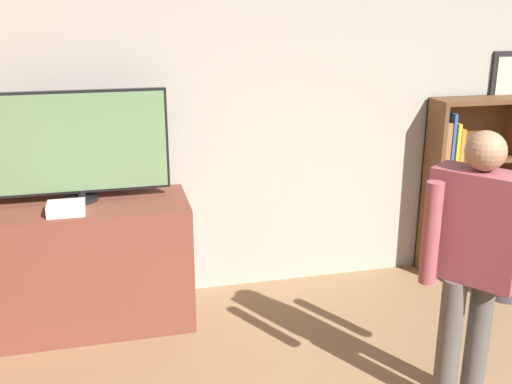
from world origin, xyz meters
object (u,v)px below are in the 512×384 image
television (77,145)px  waste_bin (507,274)px  person (474,251)px  game_console (66,208)px  bookshelf (461,192)px

television → waste_bin: television is taller
television → person: television is taller
game_console → bookshelf: (3.13, 0.38, -0.24)m
game_console → waste_bin: bearing=-2.9°
game_console → bookshelf: bearing=6.9°
person → waste_bin: 1.75m
game_console → bookshelf: bookshelf is taller
person → waste_bin: size_ratio=4.43×
waste_bin → bookshelf: bearing=103.3°
television → waste_bin: (3.17, -0.42, -1.12)m
bookshelf → person: (-0.98, -1.66, 0.25)m
television → bookshelf: size_ratio=0.82×
television → game_console: size_ratio=5.14×
bookshelf → waste_bin: size_ratio=4.10×
bookshelf → television: bearing=-177.6°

